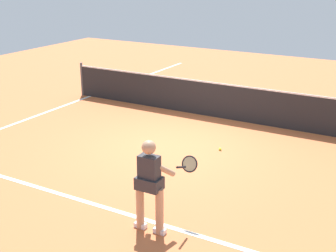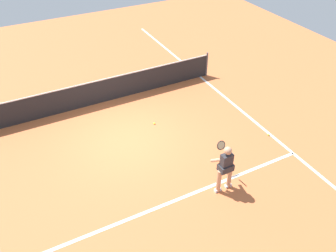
% 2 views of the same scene
% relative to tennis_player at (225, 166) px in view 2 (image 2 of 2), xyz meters
% --- Properties ---
extents(ground_plane, '(25.52, 25.52, 0.00)m').
position_rel_tennis_player_xyz_m(ground_plane, '(-1.56, 3.40, -0.85)').
color(ground_plane, '#C66638').
extents(service_line_marking, '(8.88, 0.10, 0.01)m').
position_rel_tennis_player_xyz_m(service_line_marking, '(-1.56, 0.21, -0.84)').
color(service_line_marking, white).
rests_on(service_line_marking, ground).
extents(sideline_right_marking, '(0.10, 17.63, 0.01)m').
position_rel_tennis_player_xyz_m(sideline_right_marking, '(2.88, 3.40, -0.84)').
color(sideline_right_marking, white).
rests_on(sideline_right_marking, ground).
extents(court_net, '(9.56, 0.08, 1.08)m').
position_rel_tennis_player_xyz_m(court_net, '(-1.56, 5.93, -0.34)').
color(court_net, '#4C4C51').
rests_on(court_net, ground).
extents(tennis_player, '(0.77, 0.93, 1.55)m').
position_rel_tennis_player_xyz_m(tennis_player, '(0.00, 0.00, 0.00)').
color(tennis_player, tan).
rests_on(tennis_player, ground).
extents(tennis_ball_near, '(0.07, 0.07, 0.07)m').
position_rel_tennis_player_xyz_m(tennis_ball_near, '(2.79, 1.29, -0.81)').
color(tennis_ball_near, '#D1E533').
rests_on(tennis_ball_near, ground).
extents(tennis_ball_mid, '(0.07, 0.07, 0.07)m').
position_rel_tennis_player_xyz_m(tennis_ball_mid, '(-0.41, 3.70, -0.81)').
color(tennis_ball_mid, '#D1E533').
rests_on(tennis_ball_mid, ground).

